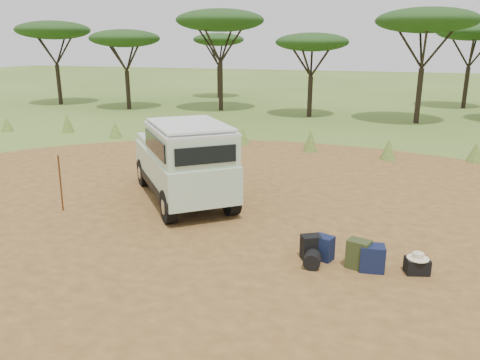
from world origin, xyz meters
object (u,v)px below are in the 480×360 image
(safari_vehicle, at_px, (184,162))
(hard_case, at_px, (417,266))
(duffel_navy, at_px, (372,258))
(backpack_navy, at_px, (323,248))
(walking_staff, at_px, (61,184))
(backpack_olive, at_px, (358,254))
(backpack_black, at_px, (311,247))

(safari_vehicle, bearing_deg, hard_case, 27.07)
(duffel_navy, bearing_deg, backpack_navy, 160.17)
(walking_staff, height_order, duffel_navy, walking_staff)
(safari_vehicle, relative_size, backpack_olive, 8.03)
(walking_staff, xyz_separation_m, hard_case, (8.39, -0.37, -0.65))
(walking_staff, height_order, backpack_olive, walking_staff)
(backpack_black, xyz_separation_m, backpack_navy, (0.24, 0.06, -0.00))
(safari_vehicle, distance_m, backpack_olive, 5.60)
(safari_vehicle, distance_m, backpack_navy, 4.93)
(safari_vehicle, height_order, backpack_black, safari_vehicle)
(backpack_olive, relative_size, duffel_navy, 1.12)
(backpack_black, relative_size, hard_case, 1.19)
(backpack_olive, bearing_deg, hard_case, 22.93)
(safari_vehicle, height_order, duffel_navy, safari_vehicle)
(safari_vehicle, bearing_deg, backpack_olive, 21.54)
(backpack_olive, height_order, duffel_navy, backpack_olive)
(safari_vehicle, relative_size, duffel_navy, 8.97)
(backpack_navy, bearing_deg, walking_staff, -165.10)
(safari_vehicle, bearing_deg, backpack_black, 17.18)
(duffel_navy, bearing_deg, backpack_olive, 165.20)
(backpack_black, relative_size, duffel_navy, 0.98)
(duffel_navy, bearing_deg, backpack_black, 165.00)
(backpack_black, bearing_deg, walking_staff, 144.42)
(backpack_black, height_order, backpack_olive, backpack_olive)
(backpack_navy, bearing_deg, duffel_navy, 8.40)
(safari_vehicle, height_order, walking_staff, safari_vehicle)
(safari_vehicle, xyz_separation_m, hard_case, (5.98, -2.40, -0.93))
(backpack_navy, height_order, backpack_olive, backpack_olive)
(hard_case, bearing_deg, backpack_navy, 162.06)
(hard_case, bearing_deg, safari_vehicle, 139.95)
(backpack_navy, bearing_deg, safari_vehicle, 168.48)
(hard_case, bearing_deg, backpack_olive, 169.81)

